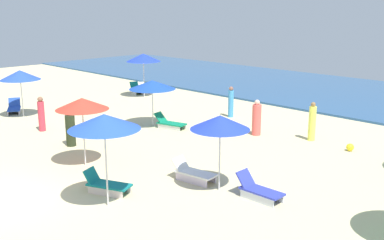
{
  "coord_description": "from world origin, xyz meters",
  "views": [
    {
      "loc": [
        13.19,
        -4.53,
        5.58
      ],
      "look_at": [
        0.07,
        8.45,
        1.03
      ],
      "focal_mm": 43.08,
      "sensor_mm": 36.0,
      "label": 1
    }
  ],
  "objects_px": {
    "lounge_chair_6_0": "(106,185)",
    "beachgoer_3": "(312,122)",
    "umbrella_2": "(82,104)",
    "lounge_chair_5_0": "(193,173)",
    "lounge_chair_0_0": "(140,89)",
    "beach_ball_0": "(350,147)",
    "beachgoer_4": "(41,115)",
    "lounge_chair_5_1": "(259,190)",
    "umbrella_0": "(143,58)",
    "beachgoer_0": "(70,129)",
    "umbrella_5": "(220,122)",
    "beachgoer_1": "(231,102)",
    "umbrella_7": "(20,75)",
    "lounge_chair_0_1": "(136,90)",
    "beachgoer_2": "(257,119)",
    "lounge_chair_7_0": "(14,108)",
    "umbrella_3": "(152,85)",
    "lounge_chair_3_0": "(170,123)",
    "umbrella_6": "(104,122)"
  },
  "relations": [
    {
      "from": "lounge_chair_6_0",
      "to": "beachgoer_3",
      "type": "bearing_deg",
      "value": -31.56
    },
    {
      "from": "umbrella_2",
      "to": "lounge_chair_5_0",
      "type": "distance_m",
      "value": 4.65
    },
    {
      "from": "lounge_chair_0_0",
      "to": "beach_ball_0",
      "type": "relative_size",
      "value": 4.54
    },
    {
      "from": "beachgoer_4",
      "to": "beach_ball_0",
      "type": "bearing_deg",
      "value": -109.93
    },
    {
      "from": "lounge_chair_5_1",
      "to": "lounge_chair_6_0",
      "type": "distance_m",
      "value": 4.65
    },
    {
      "from": "umbrella_0",
      "to": "beachgoer_0",
      "type": "relative_size",
      "value": 1.78
    },
    {
      "from": "umbrella_5",
      "to": "beachgoer_1",
      "type": "height_order",
      "value": "umbrella_5"
    },
    {
      "from": "umbrella_7",
      "to": "lounge_chair_0_1",
      "type": "bearing_deg",
      "value": 97.21
    },
    {
      "from": "umbrella_7",
      "to": "beachgoer_4",
      "type": "xyz_separation_m",
      "value": [
        3.34,
        -0.65,
        -1.42
      ]
    },
    {
      "from": "beachgoer_2",
      "to": "beachgoer_4",
      "type": "distance_m",
      "value": 9.82
    },
    {
      "from": "lounge_chair_7_0",
      "to": "lounge_chair_5_0",
      "type": "bearing_deg",
      "value": -63.12
    },
    {
      "from": "umbrella_0",
      "to": "umbrella_3",
      "type": "bearing_deg",
      "value": -35.77
    },
    {
      "from": "lounge_chair_6_0",
      "to": "beachgoer_3",
      "type": "distance_m",
      "value": 9.68
    },
    {
      "from": "lounge_chair_6_0",
      "to": "beachgoer_2",
      "type": "relative_size",
      "value": 0.96
    },
    {
      "from": "beachgoer_3",
      "to": "beach_ball_0",
      "type": "height_order",
      "value": "beachgoer_3"
    },
    {
      "from": "lounge_chair_0_1",
      "to": "lounge_chair_5_1",
      "type": "height_order",
      "value": "lounge_chair_5_1"
    },
    {
      "from": "umbrella_3",
      "to": "lounge_chair_7_0",
      "type": "relative_size",
      "value": 1.45
    },
    {
      "from": "beach_ball_0",
      "to": "lounge_chair_7_0",
      "type": "bearing_deg",
      "value": -157.88
    },
    {
      "from": "lounge_chair_0_1",
      "to": "beachgoer_0",
      "type": "height_order",
      "value": "beachgoer_0"
    },
    {
      "from": "umbrella_2",
      "to": "umbrella_7",
      "type": "bearing_deg",
      "value": 168.45
    },
    {
      "from": "lounge_chair_3_0",
      "to": "beachgoer_4",
      "type": "xyz_separation_m",
      "value": [
        -3.79,
        -4.5,
        0.52
      ]
    },
    {
      "from": "lounge_chair_0_0",
      "to": "lounge_chair_5_1",
      "type": "xyz_separation_m",
      "value": [
        16.37,
        -8.54,
        0.03
      ]
    },
    {
      "from": "lounge_chair_5_1",
      "to": "beachgoer_0",
      "type": "height_order",
      "value": "beachgoer_0"
    },
    {
      "from": "lounge_chair_0_0",
      "to": "lounge_chair_0_1",
      "type": "xyz_separation_m",
      "value": [
        0.22,
        -0.51,
        0.02
      ]
    },
    {
      "from": "lounge_chair_0_1",
      "to": "lounge_chair_7_0",
      "type": "height_order",
      "value": "lounge_chair_0_1"
    },
    {
      "from": "beachgoer_2",
      "to": "lounge_chair_6_0",
      "type": "bearing_deg",
      "value": -12.61
    },
    {
      "from": "lounge_chair_0_0",
      "to": "beachgoer_4",
      "type": "height_order",
      "value": "beachgoer_4"
    },
    {
      "from": "lounge_chair_0_0",
      "to": "lounge_chair_0_1",
      "type": "height_order",
      "value": "lounge_chair_0_1"
    },
    {
      "from": "umbrella_3",
      "to": "umbrella_6",
      "type": "distance_m",
      "value": 9.12
    },
    {
      "from": "umbrella_5",
      "to": "lounge_chair_5_0",
      "type": "relative_size",
      "value": 1.52
    },
    {
      "from": "lounge_chair_5_1",
      "to": "beachgoer_2",
      "type": "relative_size",
      "value": 0.92
    },
    {
      "from": "umbrella_3",
      "to": "lounge_chair_6_0",
      "type": "xyz_separation_m",
      "value": [
        5.25,
        -6.27,
        -1.75
      ]
    },
    {
      "from": "lounge_chair_0_0",
      "to": "lounge_chair_0_1",
      "type": "distance_m",
      "value": 0.55
    },
    {
      "from": "lounge_chair_6_0",
      "to": "lounge_chair_5_1",
      "type": "bearing_deg",
      "value": -73.74
    },
    {
      "from": "beachgoer_3",
      "to": "lounge_chair_5_0",
      "type": "bearing_deg",
      "value": -65.66
    },
    {
      "from": "umbrella_6",
      "to": "lounge_chair_7_0",
      "type": "xyz_separation_m",
      "value": [
        -13.6,
        3.32,
        -2.24
      ]
    },
    {
      "from": "umbrella_0",
      "to": "umbrella_2",
      "type": "distance_m",
      "value": 13.06
    },
    {
      "from": "lounge_chair_0_1",
      "to": "beachgoer_0",
      "type": "relative_size",
      "value": 0.9
    },
    {
      "from": "lounge_chair_0_0",
      "to": "lounge_chair_3_0",
      "type": "distance_m",
      "value": 9.72
    },
    {
      "from": "umbrella_6",
      "to": "lounge_chair_6_0",
      "type": "relative_size",
      "value": 1.76
    },
    {
      "from": "beachgoer_0",
      "to": "umbrella_2",
      "type": "bearing_deg",
      "value": 3.19
    },
    {
      "from": "lounge_chair_6_0",
      "to": "lounge_chair_7_0",
      "type": "height_order",
      "value": "lounge_chair_7_0"
    },
    {
      "from": "lounge_chair_7_0",
      "to": "beachgoer_2",
      "type": "distance_m",
      "value": 13.29
    },
    {
      "from": "umbrella_2",
      "to": "umbrella_5",
      "type": "xyz_separation_m",
      "value": [
        4.98,
        1.71,
        -0.09
      ]
    },
    {
      "from": "lounge_chair_0_0",
      "to": "lounge_chair_0_1",
      "type": "relative_size",
      "value": 0.99
    },
    {
      "from": "beachgoer_0",
      "to": "beachgoer_3",
      "type": "distance_m",
      "value": 10.15
    },
    {
      "from": "umbrella_7",
      "to": "beach_ball_0",
      "type": "height_order",
      "value": "umbrella_7"
    },
    {
      "from": "umbrella_3",
      "to": "umbrella_7",
      "type": "relative_size",
      "value": 0.91
    },
    {
      "from": "umbrella_0",
      "to": "beachgoer_3",
      "type": "distance_m",
      "value": 12.9
    },
    {
      "from": "beachgoer_1",
      "to": "beach_ball_0",
      "type": "height_order",
      "value": "beachgoer_1"
    }
  ]
}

